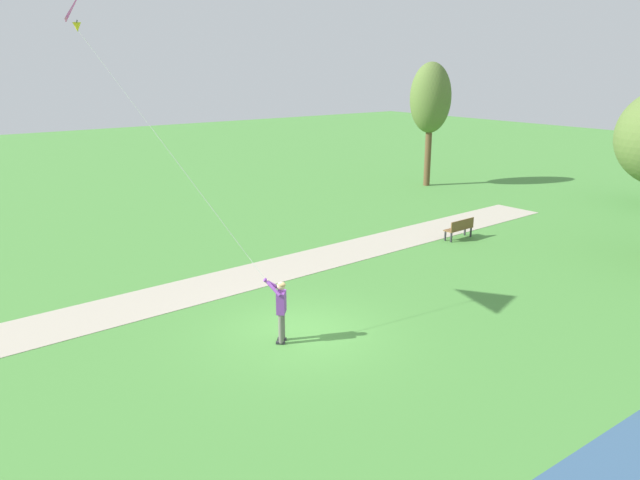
% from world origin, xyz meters
% --- Properties ---
extents(ground_plane, '(120.00, 120.00, 0.00)m').
position_xyz_m(ground_plane, '(0.00, 0.00, 0.00)').
color(ground_plane, '#4C8E3D').
extents(walkway_path, '(3.94, 32.08, 0.02)m').
position_xyz_m(walkway_path, '(-5.00, 2.00, 0.01)').
color(walkway_path, '#B7AD99').
rests_on(walkway_path, ground).
extents(person_kite_flyer, '(0.58, 0.60, 1.83)m').
position_xyz_m(person_kite_flyer, '(0.16, -0.74, 1.05)').
color(person_kite_flyer, '#232328').
rests_on(person_kite_flyer, ground).
extents(flying_kite, '(3.87, 3.58, 7.29)m').
position_xyz_m(flying_kite, '(-3.06, -4.11, 8.53)').
color(flying_kite, '#E02D9E').
extents(park_bench_near_walkway, '(0.51, 1.52, 0.88)m').
position_xyz_m(park_bench_near_walkway, '(-3.77, 11.07, 0.51)').
color(park_bench_near_walkway, brown).
rests_on(park_bench_near_walkway, ground).
extents(tree_behind_path, '(2.35, 2.58, 7.41)m').
position_xyz_m(tree_behind_path, '(-13.16, 18.89, 5.25)').
color(tree_behind_path, brown).
rests_on(tree_behind_path, ground).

